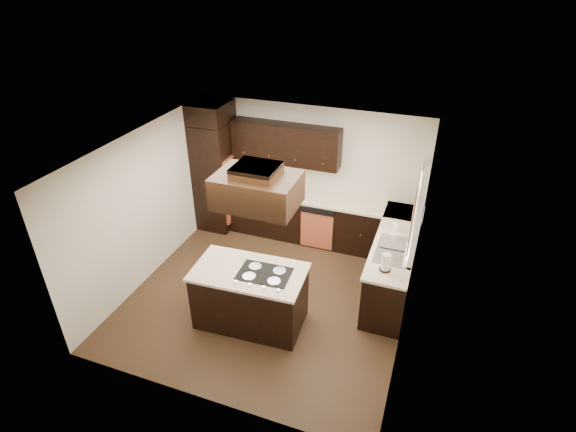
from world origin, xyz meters
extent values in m
cube|color=brown|center=(0.00, 0.00, -0.01)|extent=(4.20, 4.20, 0.02)
cube|color=white|center=(0.00, 0.00, 2.51)|extent=(4.20, 4.20, 0.02)
cube|color=silver|center=(0.00, 2.11, 1.25)|extent=(4.20, 0.02, 2.50)
cube|color=silver|center=(0.00, -2.11, 1.25)|extent=(4.20, 0.02, 2.50)
cube|color=silver|center=(-2.11, 0.00, 1.25)|extent=(0.02, 4.20, 2.50)
cube|color=silver|center=(2.11, 0.00, 1.25)|extent=(0.02, 4.20, 2.50)
cube|color=black|center=(-1.78, 1.71, 1.06)|extent=(0.65, 0.75, 2.12)
cube|color=#D55F3F|center=(-1.43, 1.71, 1.12)|extent=(0.05, 0.62, 0.78)
cube|color=black|center=(0.03, 1.80, 0.44)|extent=(2.93, 0.60, 0.88)
cube|color=black|center=(1.80, 0.90, 0.44)|extent=(0.60, 2.40, 0.88)
cube|color=#F3E0C2|center=(0.03, 1.79, 0.90)|extent=(2.93, 0.63, 0.04)
cube|color=#F3E0C2|center=(1.79, 0.90, 0.90)|extent=(0.63, 2.40, 0.04)
cube|color=black|center=(-0.43, 1.93, 1.81)|extent=(2.00, 0.34, 0.72)
cube|color=#D55F3F|center=(0.33, 1.50, 0.40)|extent=(0.60, 0.05, 0.72)
cube|color=white|center=(2.07, 0.55, 1.65)|extent=(0.06, 1.32, 1.12)
cube|color=white|center=(2.10, 0.55, 1.65)|extent=(0.00, 1.20, 1.00)
cube|color=beige|center=(2.01, 0.13, 1.70)|extent=(0.02, 0.34, 0.90)
cube|color=beige|center=(2.01, 0.97, 1.70)|extent=(0.02, 0.34, 0.90)
cube|color=silver|center=(1.80, 0.55, 0.92)|extent=(0.52, 0.84, 0.01)
cube|color=black|center=(-0.03, -0.65, 0.44)|extent=(1.56, 0.91, 0.88)
cube|color=#F3E0C2|center=(-0.03, -0.65, 0.90)|extent=(1.62, 0.97, 0.04)
cube|color=black|center=(0.20, -0.63, 0.93)|extent=(0.74, 0.52, 0.01)
cube|color=black|center=(0.10, -0.55, 2.16)|extent=(1.05, 0.72, 0.42)
cube|color=black|center=(0.10, -0.55, 2.44)|extent=(0.55, 0.50, 0.13)
cylinder|color=silver|center=(-0.77, 1.73, 0.97)|extent=(0.15, 0.15, 0.10)
cone|color=silver|center=(-0.77, 1.73, 1.15)|extent=(0.13, 0.13, 0.26)
cube|color=black|center=(-0.43, 1.77, 1.05)|extent=(0.33, 0.20, 0.27)
imported|color=white|center=(-1.35, 1.78, 0.95)|extent=(0.31, 0.31, 0.07)
imported|color=white|center=(1.73, 1.13, 1.02)|extent=(0.10, 0.10, 0.20)
cylinder|color=white|center=(1.75, 0.02, 1.05)|extent=(0.16, 0.16, 0.27)
camera|label=1|loc=(2.20, -5.17, 4.75)|focal=28.00mm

